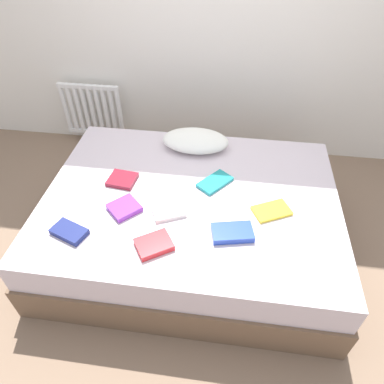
% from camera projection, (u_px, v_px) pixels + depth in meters
% --- Properties ---
extents(ground_plane, '(8.00, 8.00, 0.00)m').
position_uv_depth(ground_plane, '(191.00, 242.00, 2.66)').
color(ground_plane, '#7F6651').
extents(bed, '(2.00, 1.50, 0.50)m').
position_uv_depth(bed, '(191.00, 220.00, 2.49)').
color(bed, brown).
rests_on(bed, ground).
extents(radiator, '(0.59, 0.04, 0.53)m').
position_uv_depth(radiator, '(92.00, 110.00, 3.39)').
color(radiator, white).
rests_on(radiator, ground).
extents(pillow, '(0.51, 0.30, 0.14)m').
position_uv_depth(pillow, '(195.00, 141.00, 2.67)').
color(pillow, white).
rests_on(pillow, bed).
extents(textbook_white, '(0.24, 0.22, 0.03)m').
position_uv_depth(textbook_white, '(169.00, 211.00, 2.19)').
color(textbook_white, white).
rests_on(textbook_white, bed).
extents(textbook_maroon, '(0.20, 0.19, 0.03)m').
position_uv_depth(textbook_maroon, '(122.00, 179.00, 2.41)').
color(textbook_maroon, maroon).
rests_on(textbook_maroon, bed).
extents(textbook_red, '(0.25, 0.24, 0.04)m').
position_uv_depth(textbook_red, '(154.00, 244.00, 1.98)').
color(textbook_red, red).
rests_on(textbook_red, bed).
extents(textbook_navy, '(0.24, 0.19, 0.04)m').
position_uv_depth(textbook_navy, '(69.00, 232.00, 2.06)').
color(textbook_navy, navy).
rests_on(textbook_navy, bed).
extents(textbook_teal, '(0.26, 0.27, 0.03)m').
position_uv_depth(textbook_teal, '(215.00, 182.00, 2.39)').
color(textbook_teal, teal).
rests_on(textbook_teal, bed).
extents(textbook_blue, '(0.27, 0.19, 0.04)m').
position_uv_depth(textbook_blue, '(232.00, 233.00, 2.05)').
color(textbook_blue, '#2847B7').
rests_on(textbook_blue, bed).
extents(textbook_yellow, '(0.27, 0.23, 0.02)m').
position_uv_depth(textbook_yellow, '(272.00, 211.00, 2.19)').
color(textbook_yellow, yellow).
rests_on(textbook_yellow, bed).
extents(textbook_purple, '(0.24, 0.24, 0.04)m').
position_uv_depth(textbook_purple, '(124.00, 208.00, 2.20)').
color(textbook_purple, purple).
rests_on(textbook_purple, bed).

